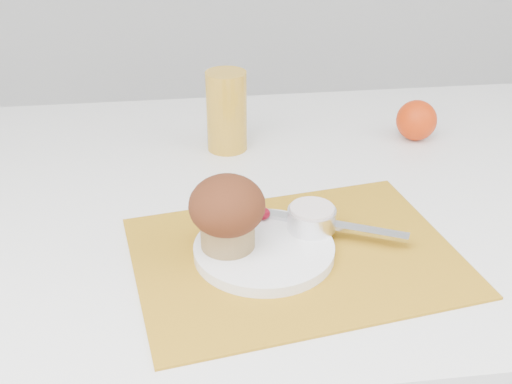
{
  "coord_description": "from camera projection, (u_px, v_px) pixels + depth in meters",
  "views": [
    {
      "loc": [
        -0.18,
        -0.78,
        1.22
      ],
      "look_at": [
        -0.09,
        -0.04,
        0.8
      ],
      "focal_mm": 45.0,
      "sensor_mm": 36.0,
      "label": 1
    }
  ],
  "objects": [
    {
      "name": "muffin",
      "position": [
        227.0,
        211.0,
        0.78
      ],
      "size": [
        0.09,
        0.09,
        0.1
      ],
      "color": "#997A4A",
      "rests_on": "plate"
    },
    {
      "name": "table",
      "position": [
        297.0,
        369.0,
        1.16
      ],
      "size": [
        1.2,
        0.8,
        0.75
      ],
      "primitive_type": "cube",
      "color": "white",
      "rests_on": "ground"
    },
    {
      "name": "raspberry_far",
      "position": [
        297.0,
        218.0,
        0.85
      ],
      "size": [
        0.02,
        0.02,
        0.02
      ],
      "primitive_type": "ellipsoid",
      "color": "#56020B",
      "rests_on": "plate"
    },
    {
      "name": "orange",
      "position": [
        416.0,
        120.0,
        1.11
      ],
      "size": [
        0.07,
        0.07,
        0.07
      ],
      "primitive_type": "sphere",
      "color": "red",
      "rests_on": "table"
    },
    {
      "name": "butter_knife",
      "position": [
        328.0,
        224.0,
        0.85
      ],
      "size": [
        0.2,
        0.11,
        0.01
      ],
      "primitive_type": "cube",
      "rotation": [
        0.0,
        0.0,
        -0.45
      ],
      "color": "silver",
      "rests_on": "plate"
    },
    {
      "name": "cream",
      "position": [
        312.0,
        209.0,
        0.83
      ],
      "size": [
        0.06,
        0.06,
        0.01
      ],
      "primitive_type": "cylinder",
      "rotation": [
        0.0,
        0.0,
        -0.02
      ],
      "color": "silver",
      "rests_on": "ramekin"
    },
    {
      "name": "placemat",
      "position": [
        296.0,
        256.0,
        0.82
      ],
      "size": [
        0.45,
        0.36,
        0.0
      ],
      "primitive_type": "cube",
      "rotation": [
        0.0,
        0.0,
        0.16
      ],
      "color": "#B77E19",
      "rests_on": "table"
    },
    {
      "name": "plate",
      "position": [
        264.0,
        250.0,
        0.81
      ],
      "size": [
        0.2,
        0.2,
        0.01
      ],
      "primitive_type": "cylinder",
      "rotation": [
        0.0,
        0.0,
        -0.15
      ],
      "color": "white",
      "rests_on": "placemat"
    },
    {
      "name": "juice_glass",
      "position": [
        227.0,
        111.0,
        1.06
      ],
      "size": [
        0.08,
        0.08,
        0.14
      ],
      "primitive_type": "cylinder",
      "rotation": [
        0.0,
        0.0,
        -0.26
      ],
      "color": "gold",
      "rests_on": "table"
    },
    {
      "name": "raspberry_near",
      "position": [
        264.0,
        213.0,
        0.86
      ],
      "size": [
        0.02,
        0.02,
        0.02
      ],
      "primitive_type": "ellipsoid",
      "color": "#51020D",
      "rests_on": "plate"
    },
    {
      "name": "ramekin",
      "position": [
        312.0,
        219.0,
        0.84
      ],
      "size": [
        0.07,
        0.07,
        0.03
      ],
      "primitive_type": "cylinder",
      "rotation": [
        0.0,
        0.0,
        -0.1
      ],
      "color": "white",
      "rests_on": "plate"
    }
  ]
}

